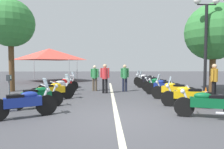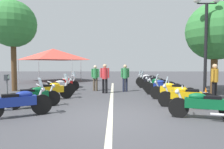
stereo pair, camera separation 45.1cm
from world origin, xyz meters
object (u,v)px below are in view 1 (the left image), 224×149
at_px(motorcycle_left_row_1, 37,97).
at_px(motorcycle_left_row_3, 57,87).
at_px(street_lamp_twin_globe, 206,30).
at_px(parking_meter, 9,85).
at_px(motorcycle_right_row_6, 147,80).
at_px(roadside_tree_1, 10,24).
at_px(motorcycle_right_row_3, 163,86).
at_px(roadside_tree_0, 213,32).
at_px(motorcycle_left_row_0, 24,103).
at_px(bystander_3, 214,78).
at_px(traffic_cone_0, 206,93).
at_px(bystander_1, 125,76).
at_px(motorcycle_right_row_5, 151,82).
at_px(roadside_tree_2, 213,32).
at_px(motorcycle_right_row_1, 188,95).
at_px(bystander_2, 105,76).
at_px(motorcycle_right_row_4, 158,84).
at_px(bystander_0, 95,76).
at_px(motorcycle_left_row_4, 63,84).
at_px(motorcycle_right_row_0, 208,104).
at_px(event_tent, 49,54).
at_px(motorcycle_right_row_2, 173,90).
at_px(motorcycle_right_row_7, 145,79).
at_px(motorcycle_left_row_2, 53,90).

bearing_deg(motorcycle_left_row_1, motorcycle_left_row_3, 58.47).
height_order(street_lamp_twin_globe, parking_meter, street_lamp_twin_globe).
bearing_deg(motorcycle_right_row_6, roadside_tree_1, 37.93).
height_order(motorcycle_right_row_3, roadside_tree_0, roadside_tree_0).
distance_m(motorcycle_left_row_0, bystander_3, 8.41).
xyz_separation_m(traffic_cone_0, bystander_1, (2.84, 3.62, 0.68)).
height_order(motorcycle_left_row_0, motorcycle_right_row_6, motorcycle_left_row_0).
distance_m(motorcycle_right_row_5, traffic_cone_0, 4.79).
height_order(motorcycle_right_row_6, street_lamp_twin_globe, street_lamp_twin_globe).
bearing_deg(motorcycle_left_row_1, parking_meter, 154.63).
relative_size(street_lamp_twin_globe, roadside_tree_2, 0.98).
height_order(motorcycle_left_row_3, motorcycle_right_row_1, motorcycle_right_row_1).
bearing_deg(bystander_3, traffic_cone_0, 62.04).
distance_m(motorcycle_right_row_6, bystander_2, 4.95).
relative_size(motorcycle_right_row_5, roadside_tree_2, 0.41).
distance_m(roadside_tree_0, roadside_tree_1, 12.64).
xyz_separation_m(motorcycle_right_row_4, bystander_1, (0.05, 2.07, 0.52)).
height_order(motorcycle_right_row_4, motorcycle_right_row_6, motorcycle_right_row_6).
relative_size(motorcycle_left_row_1, bystander_0, 1.13).
bearing_deg(roadside_tree_0, motorcycle_left_row_4, 91.92).
height_order(motorcycle_left_row_4, motorcycle_right_row_3, motorcycle_left_row_4).
bearing_deg(roadside_tree_1, roadside_tree_0, -89.41).
bearing_deg(motorcycle_right_row_0, parking_meter, 6.13).
height_order(motorcycle_left_row_0, event_tent, event_tent).
bearing_deg(event_tent, roadside_tree_2, -127.67).
relative_size(motorcycle_right_row_2, traffic_cone_0, 3.24).
bearing_deg(motorcycle_right_row_4, roadside_tree_2, 171.13).
bearing_deg(roadside_tree_0, roadside_tree_1, 90.59).
bearing_deg(motorcycle_left_row_1, traffic_cone_0, -18.21).
distance_m(motorcycle_right_row_2, bystander_3, 2.13).
xyz_separation_m(motorcycle_right_row_0, motorcycle_right_row_2, (3.17, 0.01, 0.01)).
height_order(motorcycle_right_row_2, event_tent, event_tent).
relative_size(motorcycle_right_row_7, bystander_0, 1.20).
height_order(motorcycle_left_row_0, roadside_tree_0, roadside_tree_0).
xyz_separation_m(bystander_1, roadside_tree_0, (0.41, -5.66, 2.73)).
xyz_separation_m(motorcycle_right_row_1, traffic_cone_0, (1.65, -1.56, -0.17)).
relative_size(street_lamp_twin_globe, roadside_tree_0, 0.88).
bearing_deg(event_tent, motorcycle_right_row_0, -146.96).
bearing_deg(bystander_2, motorcycle_right_row_7, 153.90).
relative_size(motorcycle_right_row_0, motorcycle_right_row_1, 0.98).
bearing_deg(street_lamp_twin_globe, motorcycle_right_row_6, 15.56).
height_order(motorcycle_left_row_0, bystander_1, bystander_1).
bearing_deg(motorcycle_right_row_5, motorcycle_left_row_4, 36.29).
relative_size(street_lamp_twin_globe, parking_meter, 3.75).
xyz_separation_m(motorcycle_right_row_4, traffic_cone_0, (-2.79, -1.55, -0.16)).
bearing_deg(motorcycle_left_row_0, roadside_tree_0, 3.46).
bearing_deg(motorcycle_left_row_2, motorcycle_right_row_7, 16.83).
xyz_separation_m(motorcycle_left_row_2, motorcycle_right_row_7, (7.35, -5.80, -0.02)).
bearing_deg(motorcycle_right_row_7, event_tent, -0.46).
bearing_deg(motorcycle_right_row_7, motorcycle_right_row_2, 105.97).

